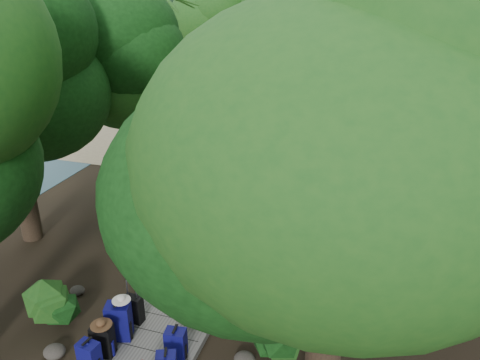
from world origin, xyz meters
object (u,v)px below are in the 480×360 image
(backpack_left_c, at_px, (119,319))
(backpack_right_c, at_px, (176,342))
(sun_lounger, at_px, (361,142))
(backpack_left_b, at_px, (103,339))
(duffel_right_khaki, at_px, (211,299))
(lone_suitcase_on_sand, at_px, (286,149))
(suitcase_on_boardwalk, at_px, (134,309))
(backpack_right_d, at_px, (194,312))
(backpack_left_a, at_px, (89,356))
(kayak, at_px, (238,132))

(backpack_left_c, height_order, backpack_right_c, backpack_left_c)
(backpack_left_c, bearing_deg, sun_lounger, 57.81)
(backpack_left_b, xyz_separation_m, backpack_left_c, (0.05, 0.51, 0.07))
(duffel_right_khaki, height_order, lone_suitcase_on_sand, lone_suitcase_on_sand)
(backpack_left_c, height_order, suitcase_on_boardwalk, backpack_left_c)
(backpack_left_b, distance_m, backpack_right_d, 1.91)
(backpack_right_c, bearing_deg, backpack_left_b, -171.43)
(backpack_left_b, height_order, sun_lounger, backpack_left_b)
(backpack_left_a, relative_size, sun_lounger, 0.36)
(sun_lounger, bearing_deg, lone_suitcase_on_sand, -164.61)
(backpack_left_b, relative_size, sun_lounger, 0.37)
(backpack_left_a, distance_m, duffel_right_khaki, 2.84)
(backpack_left_b, height_order, backpack_right_c, backpack_left_b)
(sun_lounger, bearing_deg, backpack_right_c, -117.90)
(backpack_left_c, height_order, kayak, backpack_left_c)
(suitcase_on_boardwalk, height_order, sun_lounger, suitcase_on_boardwalk)
(backpack_right_c, distance_m, duffel_right_khaki, 1.61)
(duffel_right_khaki, bearing_deg, suitcase_on_boardwalk, -163.15)
(backpack_left_c, bearing_deg, backpack_right_c, -22.16)
(backpack_left_c, relative_size, kayak, 0.26)
(backpack_left_c, xyz_separation_m, sun_lounger, (3.76, 13.41, -0.22))
(backpack_left_c, distance_m, backpack_right_c, 1.31)
(duffel_right_khaki, height_order, kayak, duffel_right_khaki)
(backpack_left_b, xyz_separation_m, lone_suitcase_on_sand, (0.93, 12.05, -0.17))
(backpack_right_d, distance_m, duffel_right_khaki, 0.62)
(backpack_right_c, height_order, suitcase_on_boardwalk, backpack_right_c)
(suitcase_on_boardwalk, distance_m, sun_lounger, 13.43)
(backpack_left_b, height_order, backpack_right_d, backpack_left_b)
(backpack_left_a, distance_m, kayak, 14.67)
(backpack_left_c, xyz_separation_m, backpack_right_d, (1.26, 0.87, -0.19))
(lone_suitcase_on_sand, distance_m, kayak, 3.42)
(backpack_left_b, bearing_deg, backpack_left_a, -98.19)
(backpack_left_b, distance_m, sun_lounger, 14.44)
(suitcase_on_boardwalk, height_order, lone_suitcase_on_sand, suitcase_on_boardwalk)
(backpack_left_b, xyz_separation_m, suitcase_on_boardwalk, (0.08, 1.02, -0.06))
(backpack_left_c, distance_m, sun_lounger, 13.93)
(suitcase_on_boardwalk, bearing_deg, backpack_right_c, -22.52)
(backpack_left_a, height_order, backpack_left_b, backpack_left_b)
(backpack_left_b, height_order, suitcase_on_boardwalk, backpack_left_b)
(kayak, bearing_deg, backpack_left_c, -65.88)
(backpack_right_d, bearing_deg, lone_suitcase_on_sand, 102.23)
(backpack_right_c, bearing_deg, lone_suitcase_on_sand, 84.95)
(backpack_right_d, bearing_deg, backpack_right_c, -77.69)
(backpack_left_a, bearing_deg, backpack_left_c, 95.29)
(suitcase_on_boardwalk, relative_size, sun_lounger, 0.31)
(backpack_left_a, relative_size, backpack_left_b, 0.97)
(backpack_left_b, height_order, kayak, backpack_left_b)
(lone_suitcase_on_sand, height_order, kayak, lone_suitcase_on_sand)
(backpack_left_a, xyz_separation_m, suitcase_on_boardwalk, (0.08, 1.47, -0.05))
(backpack_left_b, relative_size, duffel_right_khaki, 1.34)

